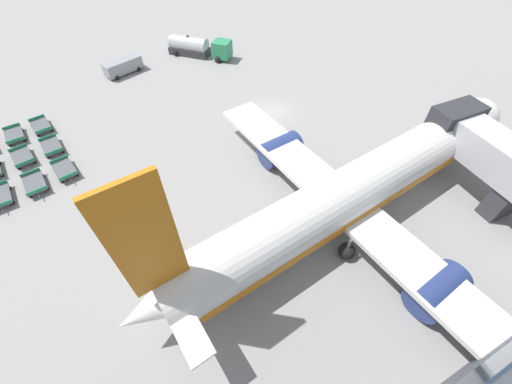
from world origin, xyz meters
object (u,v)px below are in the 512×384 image
object	(u,v)px
baggage_dolly_row_mid_b_col_c	(65,169)
baggage_dolly_row_mid_b_col_a	(41,126)
service_van	(123,66)
baggage_dolly_row_mid_b_col_b	(52,146)
fuel_tanker_primary	(197,47)
baggage_dolly_row_mid_a_col_a	(14,135)
baggage_dolly_row_near_col_c	(0,197)
baggage_dolly_row_mid_a_col_c	(35,183)
airplane	(352,192)
baggage_dolly_row_mid_a_col_b	(22,157)

from	to	relation	value
baggage_dolly_row_mid_b_col_c	baggage_dolly_row_mid_b_col_a	bearing A→B (deg)	-169.08
service_van	baggage_dolly_row_mid_b_col_c	xyz separation A→B (m)	(17.87, -9.45, -0.57)
service_van	baggage_dolly_row_mid_b_col_b	world-z (taller)	service_van
fuel_tanker_primary	baggage_dolly_row_mid_a_col_a	size ratio (longest dim) A/B	2.23
baggage_dolly_row_mid_b_col_c	fuel_tanker_primary	bearing A→B (deg)	131.65
baggage_dolly_row_near_col_c	baggage_dolly_row_mid_b_col_c	bearing A→B (deg)	101.32
service_van	baggage_dolly_row_mid_a_col_c	world-z (taller)	service_van
service_van	baggage_dolly_row_mid_b_col_a	world-z (taller)	service_van
baggage_dolly_row_near_col_c	airplane	bearing A→B (deg)	59.61
baggage_dolly_row_mid_a_col_c	baggage_dolly_row_mid_b_col_c	bearing A→B (deg)	105.40
airplane	baggage_dolly_row_mid_a_col_b	bearing A→B (deg)	-129.81
airplane	baggage_dolly_row_mid_b_col_c	distance (m)	27.34
baggage_dolly_row_mid_a_col_b	baggage_dolly_row_mid_b_col_b	world-z (taller)	same
airplane	baggage_dolly_row_mid_b_col_c	xyz separation A→B (m)	(-16.91, -21.34, -2.53)
baggage_dolly_row_mid_b_col_b	baggage_dolly_row_near_col_c	bearing A→B (deg)	-40.36
baggage_dolly_row_mid_a_col_b	fuel_tanker_primary	bearing A→B (deg)	120.65
baggage_dolly_row_mid_b_col_a	baggage_dolly_row_mid_b_col_c	world-z (taller)	same
baggage_dolly_row_mid_a_col_a	baggage_dolly_row_mid_b_col_a	size ratio (longest dim) A/B	1.00
baggage_dolly_row_mid_b_col_b	baggage_dolly_row_mid_a_col_b	bearing A→B (deg)	-80.75
fuel_tanker_primary	service_van	distance (m)	11.18
baggage_dolly_row_near_col_c	baggage_dolly_row_mid_a_col_a	size ratio (longest dim) A/B	1.00
baggage_dolly_row_mid_a_col_a	baggage_dolly_row_mid_a_col_b	world-z (taller)	same
baggage_dolly_row_mid_a_col_c	baggage_dolly_row_mid_b_col_b	xyz separation A→B (m)	(-5.14, 1.81, 0.00)
airplane	service_van	size ratio (longest dim) A/B	6.95
service_van	baggage_dolly_row_mid_a_col_c	distance (m)	22.25
fuel_tanker_primary	baggage_dolly_row_mid_b_col_b	world-z (taller)	fuel_tanker_primary
service_van	baggage_dolly_row_near_col_c	size ratio (longest dim) A/B	1.44
baggage_dolly_row_mid_b_col_a	baggage_dolly_row_mid_b_col_b	size ratio (longest dim) A/B	1.00
airplane	baggage_dolly_row_mid_a_col_b	world-z (taller)	airplane
baggage_dolly_row_mid_b_col_b	baggage_dolly_row_mid_b_col_c	world-z (taller)	same
baggage_dolly_row_mid_a_col_c	baggage_dolly_row_near_col_c	bearing A→B (deg)	-82.63
baggage_dolly_row_mid_a_col_a	baggage_dolly_row_mid_b_col_a	distance (m)	2.75
baggage_dolly_row_mid_a_col_a	baggage_dolly_row_mid_b_col_b	bearing A→B (deg)	41.53
airplane	baggage_dolly_row_mid_b_col_c	bearing A→B (deg)	-128.40
airplane	baggage_dolly_row_mid_b_col_a	bearing A→B (deg)	-138.19
service_van	baggage_dolly_row_mid_b_col_b	size ratio (longest dim) A/B	1.44
airplane	baggage_dolly_row_mid_a_col_c	distance (m)	29.09
airplane	baggage_dolly_row_mid_b_col_b	distance (m)	30.90
baggage_dolly_row_near_col_c	baggage_dolly_row_mid_b_col_a	bearing A→B (deg)	158.76
fuel_tanker_primary	baggage_dolly_row_mid_a_col_b	distance (m)	28.26
baggage_dolly_row_mid_b_col_a	baggage_dolly_row_mid_b_col_b	xyz separation A→B (m)	(4.46, 0.81, 0.00)
baggage_dolly_row_mid_a_col_c	baggage_dolly_row_mid_b_col_a	xyz separation A→B (m)	(-9.60, 1.00, 0.00)
baggage_dolly_row_mid_a_col_b	baggage_dolly_row_mid_a_col_c	xyz separation A→B (m)	(4.69, 0.97, 0.00)
baggage_dolly_row_near_col_c	baggage_dolly_row_mid_a_col_c	distance (m)	2.90
service_van	baggage_dolly_row_mid_a_col_b	distance (m)	19.16
baggage_dolly_row_mid_a_col_c	baggage_dolly_row_mid_b_col_b	distance (m)	5.45
fuel_tanker_primary	service_van	world-z (taller)	fuel_tanker_primary
baggage_dolly_row_near_col_c	service_van	bearing A→B (deg)	141.62
baggage_dolly_row_mid_b_col_a	baggage_dolly_row_mid_b_col_c	xyz separation A→B (m)	(8.86, 1.71, 0.00)
baggage_dolly_row_mid_b_col_b	baggage_dolly_row_mid_b_col_c	bearing A→B (deg)	11.59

